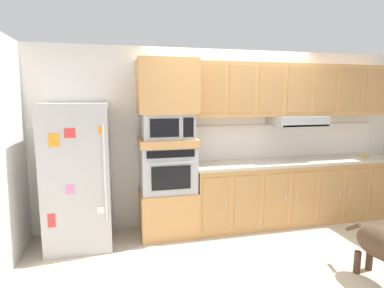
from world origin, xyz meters
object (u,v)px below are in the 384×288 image
refrigerator (78,176)px  built_in_oven (167,168)px  microwave (167,126)px  screwdriver (365,156)px

refrigerator → built_in_oven: 1.12m
microwave → built_in_oven: bearing=179.2°
refrigerator → microwave: 1.26m
refrigerator → screwdriver: 4.18m
built_in_oven → screwdriver: (3.06, -0.03, 0.03)m
refrigerator → screwdriver: bearing=0.5°
microwave → screwdriver: 3.11m
microwave → screwdriver: (3.06, -0.03, -0.53)m
screwdriver → built_in_oven: bearing=179.4°
built_in_oven → microwave: bearing=-0.8°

